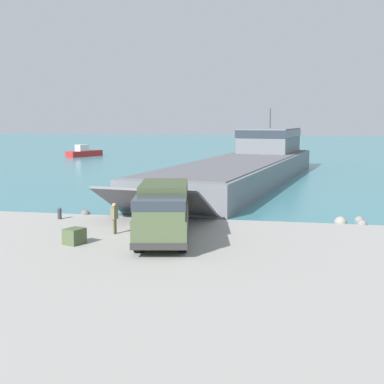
% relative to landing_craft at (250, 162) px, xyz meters
% --- Properties ---
extents(ground_plane, '(240.00, 240.00, 0.00)m').
position_rel_landing_craft_xyz_m(ground_plane, '(-2.64, -27.74, -1.82)').
color(ground_plane, gray).
extents(water_surface, '(240.00, 180.00, 0.01)m').
position_rel_landing_craft_xyz_m(water_surface, '(-2.64, 66.70, -1.82)').
color(water_surface, teal).
rests_on(water_surface, ground_plane).
extents(landing_craft, '(13.68, 43.91, 7.55)m').
position_rel_landing_craft_xyz_m(landing_craft, '(0.00, 0.00, 0.00)').
color(landing_craft, slate).
rests_on(landing_craft, ground_plane).
extents(military_truck, '(3.88, 7.35, 2.92)m').
position_rel_landing_craft_xyz_m(military_truck, '(-1.64, -30.02, -0.26)').
color(military_truck, '#475638').
rests_on(military_truck, ground_plane).
extents(soldier_on_ramp, '(0.32, 0.48, 1.72)m').
position_rel_landing_craft_xyz_m(soldier_on_ramp, '(-4.74, -28.68, -0.83)').
color(soldier_on_ramp, '#6B664C').
rests_on(soldier_on_ramp, ground_plane).
extents(moored_boat_a, '(2.48, 5.38, 1.92)m').
position_rel_landing_craft_xyz_m(moored_boat_a, '(3.96, 35.54, -1.18)').
color(moored_boat_a, white).
rests_on(moored_boat_a, ground_plane).
extents(moored_boat_b, '(4.41, 6.97, 2.00)m').
position_rel_landing_craft_xyz_m(moored_boat_b, '(-30.62, 28.72, -1.16)').
color(moored_boat_b, '#B22323').
rests_on(moored_boat_b, ground_plane).
extents(mooring_bollard, '(0.29, 0.29, 0.73)m').
position_rel_landing_craft_xyz_m(mooring_bollard, '(-9.63, -25.21, -1.43)').
color(mooring_bollard, '#333338').
rests_on(mooring_bollard, ground_plane).
extents(cargo_crate, '(1.07, 1.17, 0.80)m').
position_rel_landing_craft_xyz_m(cargo_crate, '(-5.90, -31.40, -1.42)').
color(cargo_crate, '#475638').
rests_on(cargo_crate, ground_plane).
extents(shoreline_rock_a, '(0.76, 0.76, 0.76)m').
position_rel_landing_craft_xyz_m(shoreline_rock_a, '(7.68, -22.92, -1.82)').
color(shoreline_rock_a, gray).
rests_on(shoreline_rock_a, ground_plane).
extents(shoreline_rock_b, '(0.60, 0.60, 0.60)m').
position_rel_landing_craft_xyz_m(shoreline_rock_b, '(8.87, -22.12, -1.82)').
color(shoreline_rock_b, gray).
rests_on(shoreline_rock_b, ground_plane).
extents(shoreline_rock_c, '(0.58, 0.58, 0.58)m').
position_rel_landing_craft_xyz_m(shoreline_rock_c, '(8.93, -23.26, -1.82)').
color(shoreline_rock_c, gray).
rests_on(shoreline_rock_c, ground_plane).
extents(shoreline_rock_d, '(0.61, 0.61, 0.61)m').
position_rel_landing_craft_xyz_m(shoreline_rock_d, '(-8.72, -23.28, -1.82)').
color(shoreline_rock_d, '#66605B').
rests_on(shoreline_rock_d, ground_plane).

